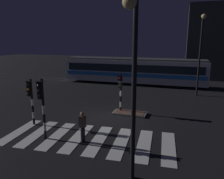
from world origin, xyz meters
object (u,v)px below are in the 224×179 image
Objects in this scene: pedestrian_waiting_at_kerb at (83,127)px; traffic_light_median_centre at (120,87)px; traffic_light_corner_near_left at (31,95)px; street_lamp_near_kerb at (133,72)px; tram at (133,70)px; street_lamp_trackside_right at (201,46)px; traffic_light_kerb_mid_left at (42,100)px.

traffic_light_median_centre is at bearing 84.02° from pedestrian_waiting_at_kerb.
traffic_light_corner_near_left reaches higher than pedestrian_waiting_at_kerb.
traffic_light_median_centre is 8.59m from street_lamp_near_kerb.
tram is 16.64m from pedestrian_waiting_at_kerb.
tram reaches higher than traffic_light_median_centre.
tram is 10.30× the size of pedestrian_waiting_at_kerb.
street_lamp_trackside_right reaches higher than tram.
street_lamp_trackside_right is (8.49, 13.03, 2.60)m from traffic_light_kerb_mid_left.
street_lamp_trackside_right reaches higher than traffic_light_median_centre.
tram is (-1.61, 11.27, -0.23)m from traffic_light_median_centre.
street_lamp_near_kerb is 0.38× the size of tram.
traffic_light_corner_near_left is at bearing -138.91° from traffic_light_median_centre.
traffic_light_kerb_mid_left is 0.19× the size of tram.
tram is at bearing 98.12° from traffic_light_median_centre.
street_lamp_near_kerb is 3.92× the size of pedestrian_waiting_at_kerb.
street_lamp_near_kerb is (7.39, -3.72, 2.30)m from traffic_light_corner_near_left.
pedestrian_waiting_at_kerb is at bearing 142.18° from street_lamp_near_kerb.
traffic_light_median_centre is 9.76m from street_lamp_trackside_right.
traffic_light_corner_near_left is 0.45× the size of street_lamp_near_kerb.
traffic_light_corner_near_left is 15.69m from tram.
tram is at bearing 102.64° from street_lamp_near_kerb.
street_lamp_trackside_right is at bearing 47.56° from traffic_light_corner_near_left.
traffic_light_corner_near_left is 0.17× the size of tram.
street_lamp_near_kerb reaches higher than traffic_light_corner_near_left.
traffic_light_corner_near_left is at bearing 141.60° from traffic_light_kerb_mid_left.
tram reaches higher than traffic_light_corner_near_left.
street_lamp_near_kerb is at bearing -21.62° from traffic_light_kerb_mid_left.
traffic_light_median_centre is 5.46m from pedestrian_waiting_at_kerb.
traffic_light_corner_near_left is (-4.72, -4.11, 0.00)m from traffic_light_median_centre.
pedestrian_waiting_at_kerb is at bearing -116.51° from street_lamp_trackside_right.
traffic_light_corner_near_left is at bearing 153.31° from street_lamp_near_kerb.
traffic_light_median_centre reaches higher than pedestrian_waiting_at_kerb.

